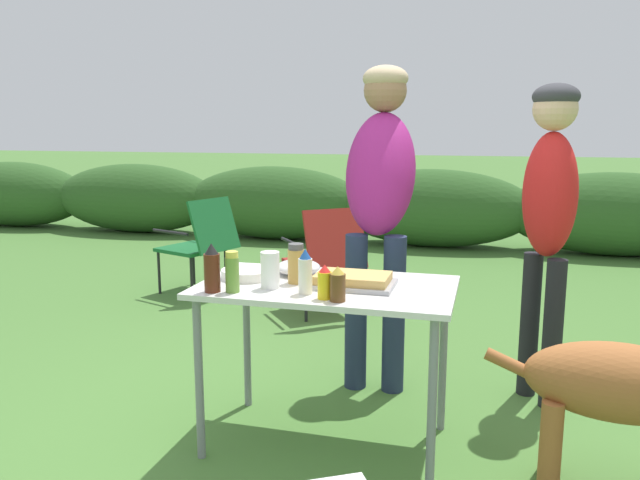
{
  "coord_description": "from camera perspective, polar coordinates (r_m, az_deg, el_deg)",
  "views": [
    {
      "loc": [
        0.67,
        -2.54,
        1.41
      ],
      "look_at": [
        -0.1,
        0.24,
        0.89
      ],
      "focal_mm": 35.0,
      "sensor_mm": 36.0,
      "label": 1
    }
  ],
  "objects": [
    {
      "name": "camp_chair_near_hedge",
      "position": [
        4.68,
        0.54,
        -1.38
      ],
      "size": [
        0.73,
        0.75,
        0.83
      ],
      "rotation": [
        0.0,
        0.0,
        0.68
      ],
      "color": "maroon",
      "rests_on": "ground"
    },
    {
      "name": "spice_jar",
      "position": [
        2.72,
        -2.2,
        -2.2
      ],
      "size": [
        0.07,
        0.07,
        0.18
      ],
      "color": "#B2893D",
      "rests_on": "folding_table"
    },
    {
      "name": "mixing_bowl",
      "position": [
        2.89,
        -2.03,
        -2.51
      ],
      "size": [
        0.21,
        0.21,
        0.07
      ],
      "primitive_type": "ellipsoid",
      "color": "silver",
      "rests_on": "folding_table"
    },
    {
      "name": "camp_chair_green_behind_table",
      "position": [
        5.38,
        -10.87,
        -0.04
      ],
      "size": [
        0.71,
        0.64,
        0.83
      ],
      "rotation": [
        0.0,
        0.0,
        1.22
      ],
      "color": "#19602D",
      "rests_on": "ground"
    },
    {
      "name": "mustard_bottle",
      "position": [
        2.48,
        0.43,
        -3.91
      ],
      "size": [
        0.06,
        0.06,
        0.14
      ],
      "color": "yellow",
      "rests_on": "folding_table"
    },
    {
      "name": "mayo_bottle",
      "position": [
        2.54,
        -1.36,
        -2.99
      ],
      "size": [
        0.06,
        0.06,
        0.19
      ],
      "color": "silver",
      "rests_on": "folding_table"
    },
    {
      "name": "food_tray",
      "position": [
        2.68,
        3.01,
        -3.73
      ],
      "size": [
        0.35,
        0.24,
        0.06
      ],
      "color": "#9E9EA3",
      "rests_on": "folding_table"
    },
    {
      "name": "shrub_hedge",
      "position": [
        7.57,
        10.23,
        2.9
      ],
      "size": [
        14.4,
        0.9,
        0.93
      ],
      "color": "#2D5623",
      "rests_on": "ground"
    },
    {
      "name": "standing_person_with_beanie",
      "position": [
        3.31,
        20.21,
        3.13
      ],
      "size": [
        0.36,
        0.38,
        1.62
      ],
      "rotation": [
        0.0,
        0.0,
        -0.91
      ],
      "color": "black",
      "rests_on": "ground"
    },
    {
      "name": "folding_table",
      "position": [
        2.73,
        0.63,
        -5.65
      ],
      "size": [
        1.1,
        0.64,
        0.74
      ],
      "color": "silver",
      "rests_on": "ground"
    },
    {
      "name": "dog",
      "position": [
        2.67,
        27.06,
        -12.03
      ],
      "size": [
        1.08,
        0.37,
        0.69
      ],
      "rotation": [
        0.0,
        0.0,
        -1.67
      ],
      "color": "#9E5B2D",
      "rests_on": "ground"
    },
    {
      "name": "paper_cup_stack",
      "position": [
        2.64,
        -4.58,
        -2.76
      ],
      "size": [
        0.08,
        0.08,
        0.16
      ],
      "primitive_type": "cylinder",
      "color": "white",
      "rests_on": "folding_table"
    },
    {
      "name": "beer_bottle",
      "position": [
        2.44,
        1.63,
        -4.1
      ],
      "size": [
        0.06,
        0.06,
        0.14
      ],
      "color": "brown",
      "rests_on": "folding_table"
    },
    {
      "name": "plate_stack",
      "position": [
        2.84,
        -6.69,
        -3.07
      ],
      "size": [
        0.23,
        0.23,
        0.04
      ],
      "primitive_type": "cylinder",
      "color": "white",
      "rests_on": "folding_table"
    },
    {
      "name": "relish_jar",
      "position": [
        2.6,
        -8.03,
        -2.95
      ],
      "size": [
        0.06,
        0.06,
        0.17
      ],
      "color": "olive",
      "rests_on": "folding_table"
    },
    {
      "name": "standing_person_in_navy_coat",
      "position": [
        3.38,
        5.53,
        4.94
      ],
      "size": [
        0.39,
        0.52,
        1.75
      ],
      "rotation": [
        0.0,
        0.0,
        0.03
      ],
      "color": "#232D4C",
      "rests_on": "ground"
    },
    {
      "name": "bbq_sauce_bottle",
      "position": [
        2.61,
        -9.85,
        -2.61
      ],
      "size": [
        0.07,
        0.07,
        0.21
      ],
      "color": "#562314",
      "rests_on": "folding_table"
    },
    {
      "name": "ground_plane",
      "position": [
        2.98,
        0.6,
        -17.99
      ],
      "size": [
        60.0,
        60.0,
        0.0
      ],
      "primitive_type": "plane",
      "color": "#477533"
    }
  ]
}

